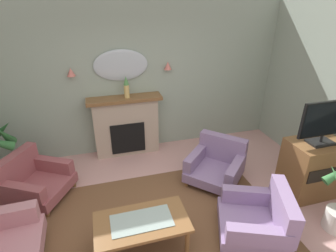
{
  "coord_description": "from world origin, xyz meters",
  "views": [
    {
      "loc": [
        -0.66,
        -2.26,
        2.78
      ],
      "look_at": [
        0.33,
        1.26,
        0.99
      ],
      "focal_mm": 28.05,
      "sensor_mm": 36.0,
      "label": 1
    }
  ],
  "objects_px": {
    "wall_sconce_right": "(168,66)",
    "mantel_vase_centre": "(126,87)",
    "wall_sconce_left": "(71,72)",
    "armchair_by_coffee_table": "(217,163)",
    "wall_mirror": "(121,65)",
    "tv_flatscreen": "(326,121)",
    "armchair_near_fireplace": "(260,218)",
    "coffee_table": "(142,224)",
    "fireplace": "(127,126)",
    "armchair_beside_couch": "(33,180)",
    "tv_cabinet": "(312,168)"
  },
  "relations": [
    {
      "from": "wall_sconce_right",
      "to": "tv_cabinet",
      "type": "distance_m",
      "value": 2.93
    },
    {
      "from": "wall_sconce_right",
      "to": "tv_flatscreen",
      "type": "distance_m",
      "value": 2.72
    },
    {
      "from": "coffee_table",
      "to": "wall_sconce_left",
      "type": "bearing_deg",
      "value": 106.6
    },
    {
      "from": "wall_mirror",
      "to": "tv_flatscreen",
      "type": "distance_m",
      "value": 3.35
    },
    {
      "from": "armchair_near_fireplace",
      "to": "armchair_by_coffee_table",
      "type": "relative_size",
      "value": 0.93
    },
    {
      "from": "wall_mirror",
      "to": "armchair_beside_couch",
      "type": "distance_m",
      "value": 2.35
    },
    {
      "from": "fireplace",
      "to": "armchair_near_fireplace",
      "type": "xyz_separation_m",
      "value": [
        1.31,
        -2.53,
        -0.27
      ]
    },
    {
      "from": "wall_sconce_left",
      "to": "tv_flatscreen",
      "type": "xyz_separation_m",
      "value": [
        3.4,
        -2.08,
        -0.41
      ]
    },
    {
      "from": "wall_sconce_left",
      "to": "armchair_near_fireplace",
      "type": "relative_size",
      "value": 0.13
    },
    {
      "from": "wall_mirror",
      "to": "wall_sconce_left",
      "type": "height_order",
      "value": "wall_mirror"
    },
    {
      "from": "tv_flatscreen",
      "to": "wall_sconce_right",
      "type": "bearing_deg",
      "value": 129.22
    },
    {
      "from": "coffee_table",
      "to": "armchair_by_coffee_table",
      "type": "xyz_separation_m",
      "value": [
        1.46,
        1.02,
        -0.08
      ]
    },
    {
      "from": "armchair_by_coffee_table",
      "to": "tv_flatscreen",
      "type": "xyz_separation_m",
      "value": [
        1.23,
        -0.72,
        0.94
      ]
    },
    {
      "from": "tv_flatscreen",
      "to": "armchair_near_fireplace",
      "type": "bearing_deg",
      "value": -156.57
    },
    {
      "from": "wall_sconce_right",
      "to": "armchair_near_fireplace",
      "type": "xyz_separation_m",
      "value": [
        0.46,
        -2.62,
        -1.35
      ]
    },
    {
      "from": "armchair_near_fireplace",
      "to": "armchair_beside_couch",
      "type": "relative_size",
      "value": 0.96
    },
    {
      "from": "coffee_table",
      "to": "armchair_near_fireplace",
      "type": "distance_m",
      "value": 1.47
    },
    {
      "from": "mantel_vase_centre",
      "to": "armchair_beside_couch",
      "type": "bearing_deg",
      "value": -151.16
    },
    {
      "from": "wall_sconce_right",
      "to": "armchair_near_fireplace",
      "type": "relative_size",
      "value": 0.13
    },
    {
      "from": "armchair_near_fireplace",
      "to": "wall_sconce_right",
      "type": "bearing_deg",
      "value": 99.95
    },
    {
      "from": "fireplace",
      "to": "wall_sconce_right",
      "type": "distance_m",
      "value": 1.38
    },
    {
      "from": "armchair_near_fireplace",
      "to": "tv_flatscreen",
      "type": "xyz_separation_m",
      "value": [
        1.24,
        0.54,
        0.94
      ]
    },
    {
      "from": "coffee_table",
      "to": "armchair_by_coffee_table",
      "type": "relative_size",
      "value": 0.96
    },
    {
      "from": "armchair_by_coffee_table",
      "to": "armchair_near_fireplace",
      "type": "bearing_deg",
      "value": -90.29
    },
    {
      "from": "fireplace",
      "to": "tv_cabinet",
      "type": "relative_size",
      "value": 1.51
    },
    {
      "from": "wall_sconce_left",
      "to": "armchair_by_coffee_table",
      "type": "distance_m",
      "value": 2.89
    },
    {
      "from": "armchair_beside_couch",
      "to": "tv_cabinet",
      "type": "bearing_deg",
      "value": -14.43
    },
    {
      "from": "armchair_beside_couch",
      "to": "mantel_vase_centre",
      "type": "bearing_deg",
      "value": 28.84
    },
    {
      "from": "tv_cabinet",
      "to": "armchair_near_fireplace",
      "type": "bearing_deg",
      "value": -155.77
    },
    {
      "from": "wall_sconce_right",
      "to": "coffee_table",
      "type": "xyz_separation_m",
      "value": [
        -0.99,
        -2.38,
        -1.28
      ]
    },
    {
      "from": "wall_mirror",
      "to": "mantel_vase_centre",
      "type": "bearing_deg",
      "value": -73.61
    },
    {
      "from": "wall_sconce_right",
      "to": "armchair_beside_couch",
      "type": "xyz_separation_m",
      "value": [
        -2.4,
        -1.0,
        -1.35
      ]
    },
    {
      "from": "fireplace",
      "to": "wall_mirror",
      "type": "height_order",
      "value": "wall_mirror"
    },
    {
      "from": "wall_mirror",
      "to": "armchair_beside_couch",
      "type": "relative_size",
      "value": 0.87
    },
    {
      "from": "mantel_vase_centre",
      "to": "armchair_by_coffee_table",
      "type": "relative_size",
      "value": 0.35
    },
    {
      "from": "armchair_beside_couch",
      "to": "wall_sconce_right",
      "type": "bearing_deg",
      "value": 22.66
    },
    {
      "from": "fireplace",
      "to": "tv_cabinet",
      "type": "xyz_separation_m",
      "value": [
        2.55,
        -1.97,
        -0.12
      ]
    },
    {
      "from": "wall_mirror",
      "to": "tv_flatscreen",
      "type": "bearing_deg",
      "value": -39.9
    },
    {
      "from": "wall_sconce_left",
      "to": "coffee_table",
      "type": "relative_size",
      "value": 0.13
    },
    {
      "from": "wall_mirror",
      "to": "fireplace",
      "type": "bearing_deg",
      "value": -90.0
    },
    {
      "from": "armchair_near_fireplace",
      "to": "tv_flatscreen",
      "type": "relative_size",
      "value": 1.27
    },
    {
      "from": "wall_sconce_left",
      "to": "tv_flatscreen",
      "type": "relative_size",
      "value": 0.17
    },
    {
      "from": "fireplace",
      "to": "mantel_vase_centre",
      "type": "height_order",
      "value": "mantel_vase_centre"
    },
    {
      "from": "armchair_near_fireplace",
      "to": "wall_sconce_left",
      "type": "bearing_deg",
      "value": 129.52
    },
    {
      "from": "fireplace",
      "to": "armchair_by_coffee_table",
      "type": "distance_m",
      "value": 1.84
    },
    {
      "from": "tv_flatscreen",
      "to": "tv_cabinet",
      "type": "bearing_deg",
      "value": 90.0
    },
    {
      "from": "armchair_by_coffee_table",
      "to": "tv_cabinet",
      "type": "bearing_deg",
      "value": -29.65
    },
    {
      "from": "wall_sconce_right",
      "to": "mantel_vase_centre",
      "type": "bearing_deg",
      "value": -171.47
    },
    {
      "from": "wall_sconce_left",
      "to": "coffee_table",
      "type": "xyz_separation_m",
      "value": [
        0.71,
        -2.38,
        -1.28
      ]
    },
    {
      "from": "wall_mirror",
      "to": "coffee_table",
      "type": "bearing_deg",
      "value": -93.32
    }
  ]
}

